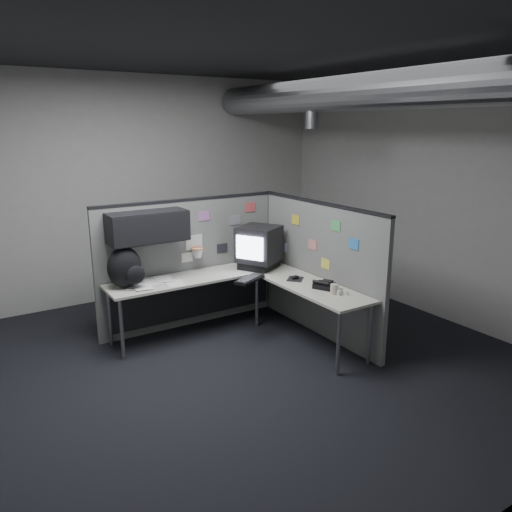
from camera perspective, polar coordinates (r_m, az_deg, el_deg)
room at (r=5.35m, az=4.50°, el=10.40°), size 5.62×5.62×3.22m
partition_back at (r=6.18m, az=-8.67°, el=0.52°), size 2.44×0.42×1.63m
partition_right at (r=6.08m, az=7.16°, el=-1.41°), size 0.07×2.23×1.63m
desk at (r=6.00m, az=-2.95°, el=-3.57°), size 2.31×2.11×0.73m
monitor at (r=6.31m, az=0.33°, el=1.07°), size 0.64×0.64×0.54m
keyboard at (r=5.85m, az=-0.73°, el=-2.65°), size 0.46×0.34×0.04m
mouse at (r=5.92m, az=4.52°, el=-2.51°), size 0.28×0.28×0.05m
phone at (r=5.63m, az=7.78°, el=-3.30°), size 0.26×0.27×0.10m
bottles at (r=5.47m, az=9.58°, el=-3.97°), size 0.12×0.16×0.08m
cup at (r=5.45m, az=8.91°, el=-3.76°), size 0.10×0.10×0.11m
papers at (r=5.87m, az=-12.15°, el=-3.05°), size 0.76×0.56×0.02m
backpack at (r=5.72m, az=-14.69°, el=-1.34°), size 0.42×0.38×0.47m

